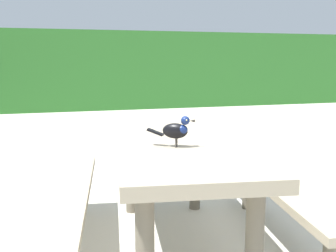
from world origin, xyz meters
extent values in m
plane|color=beige|center=(0.00, 0.00, 0.00)|extent=(60.00, 60.00, 0.00)
cube|color=#2D6B28|center=(0.00, 8.00, 0.98)|extent=(28.00, 1.26, 1.95)
cube|color=gray|center=(-0.05, -0.02, 0.70)|extent=(1.00, 1.89, 0.07)
cylinder|color=#635B4C|center=(0.12, -0.75, 0.33)|extent=(0.09, 0.09, 0.67)
cylinder|color=#635B4C|center=(-0.21, 0.72, 0.33)|extent=(0.09, 0.09, 0.67)
cylinder|color=#635B4C|center=(0.31, 0.64, 0.33)|extent=(0.09, 0.09, 0.67)
cube|color=gray|center=(-0.74, 0.08, 0.41)|extent=(0.51, 1.73, 0.05)
cylinder|color=#635B4C|center=(-0.65, 0.72, 0.20)|extent=(0.07, 0.07, 0.39)
cube|color=gray|center=(0.65, -0.11, 0.41)|extent=(0.51, 1.73, 0.05)
cylinder|color=#635B4C|center=(0.73, 0.52, 0.20)|extent=(0.07, 0.07, 0.39)
ellipsoid|color=black|center=(-0.12, -0.21, 0.84)|extent=(0.16, 0.14, 0.09)
ellipsoid|color=navy|center=(-0.09, -0.23, 0.84)|extent=(0.09, 0.09, 0.06)
sphere|color=navy|center=(-0.07, -0.24, 0.90)|extent=(0.05, 0.05, 0.05)
sphere|color=#EAE08C|center=(-0.05, -0.23, 0.90)|extent=(0.01, 0.01, 0.01)
sphere|color=#EAE08C|center=(-0.07, -0.26, 0.90)|extent=(0.01, 0.01, 0.01)
cone|color=black|center=(-0.04, -0.26, 0.90)|extent=(0.03, 0.03, 0.02)
cube|color=black|center=(-0.22, -0.14, 0.82)|extent=(0.10, 0.08, 0.04)
cylinder|color=#47423D|center=(-0.11, -0.20, 0.77)|extent=(0.01, 0.01, 0.05)
cylinder|color=#47423D|center=(-0.12, -0.22, 0.77)|extent=(0.01, 0.01, 0.05)
camera|label=1|loc=(-0.78, -2.35, 1.24)|focal=42.19mm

